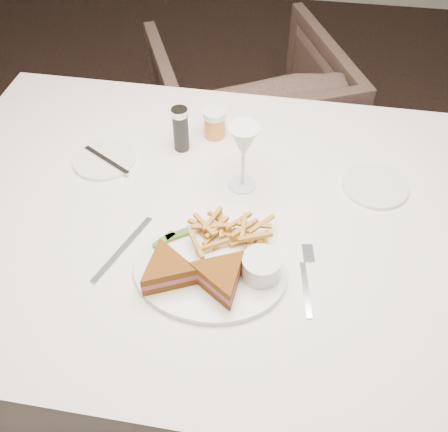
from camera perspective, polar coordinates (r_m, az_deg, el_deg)
ground at (r=1.97m, az=11.40°, el=-7.96°), size 5.00×5.00×0.00m
table at (r=1.45m, az=0.32°, el=-9.95°), size 1.49×1.00×0.75m
chair_far at (r=2.13m, az=2.61°, el=11.89°), size 0.91×0.89×0.72m
table_setting at (r=1.08m, az=-0.54°, el=-1.07°), size 0.84×0.66×0.18m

